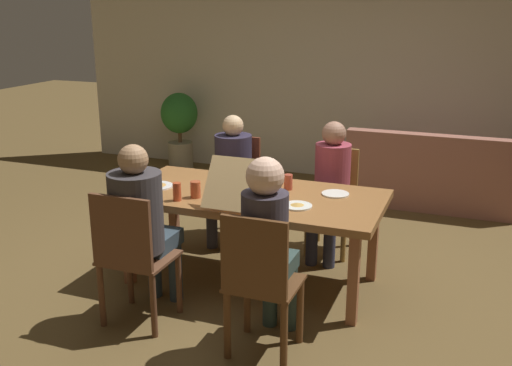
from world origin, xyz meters
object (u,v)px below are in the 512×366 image
(drinking_glass_0, at_px, (288,182))
(drinking_glass_2, at_px, (278,177))
(chair_2, at_px, (131,254))
(person_2, at_px, (141,218))
(drinking_glass_3, at_px, (195,189))
(person_0, at_px, (330,179))
(person_3, at_px, (268,238))
(plate_0, at_px, (297,205))
(dining_table, at_px, (251,202))
(person_1, at_px, (231,168))
(chair_3, at_px, (260,283))
(potted_plant, at_px, (180,123))
(plate_1, at_px, (221,177))
(plate_2, at_px, (335,194))
(chair_0, at_px, (334,197))
(couch, at_px, (433,177))
(chair_1, at_px, (237,183))
(drinking_glass_1, at_px, (177,192))
(pizza_box_0, at_px, (246,193))
(plate_3, at_px, (157,185))

(drinking_glass_0, distance_m, drinking_glass_2, 0.15)
(chair_2, height_order, person_2, person_2)
(drinking_glass_0, xyz_separation_m, drinking_glass_3, (-0.58, -0.43, 0.00))
(person_0, height_order, drinking_glass_3, person_0)
(person_3, relative_size, plate_0, 5.94)
(dining_table, height_order, person_1, person_1)
(drinking_glass_2, bearing_deg, chair_3, -75.94)
(chair_2, relative_size, drinking_glass_3, 7.68)
(person_3, xyz_separation_m, potted_plant, (-2.53, 3.61, -0.13))
(chair_2, bearing_deg, person_1, 90.00)
(plate_1, height_order, plate_2, plate_1)
(chair_0, relative_size, couch, 0.50)
(chair_1, height_order, drinking_glass_2, chair_1)
(person_3, distance_m, drinking_glass_1, 0.99)
(chair_2, relative_size, person_3, 0.76)
(chair_1, bearing_deg, pizza_box_0, -64.03)
(dining_table, relative_size, person_0, 1.71)
(person_0, height_order, person_3, person_3)
(drinking_glass_1, bearing_deg, person_2, -96.81)
(person_1, bearing_deg, drinking_glass_0, -37.74)
(chair_2, xyz_separation_m, potted_plant, (-1.61, 3.70, 0.09))
(person_0, relative_size, couch, 0.66)
(plate_3, distance_m, drinking_glass_0, 1.03)
(chair_3, relative_size, drinking_glass_2, 7.86)
(drinking_glass_1, bearing_deg, person_1, 92.59)
(chair_0, bearing_deg, plate_0, -90.83)
(plate_1, relative_size, couch, 0.12)
(plate_1, height_order, drinking_glass_1, drinking_glass_1)
(plate_2, bearing_deg, person_1, 153.03)
(drinking_glass_1, bearing_deg, dining_table, 38.09)
(drinking_glass_0, bearing_deg, chair_3, -80.16)
(chair_3, xyz_separation_m, drinking_glass_1, (-0.87, 0.61, 0.29))
(plate_0, bearing_deg, chair_2, -140.76)
(chair_2, distance_m, drinking_glass_2, 1.38)
(chair_3, relative_size, plate_1, 4.40)
(plate_0, bearing_deg, couch, 74.88)
(drinking_glass_2, bearing_deg, chair_1, 135.32)
(chair_1, distance_m, person_3, 1.96)
(pizza_box_0, relative_size, couch, 0.35)
(chair_1, distance_m, plate_3, 1.06)
(person_2, distance_m, couch, 3.70)
(person_1, height_order, drinking_glass_0, person_1)
(plate_0, bearing_deg, person_1, 134.53)
(dining_table, distance_m, chair_2, 1.04)
(person_3, bearing_deg, plate_3, 148.86)
(person_1, bearing_deg, plate_2, -26.97)
(plate_0, distance_m, plate_1, 0.91)
(chair_0, height_order, drinking_glass_0, chair_0)
(chair_0, distance_m, drinking_glass_2, 0.74)
(chair_2, relative_size, drinking_glass_0, 7.95)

